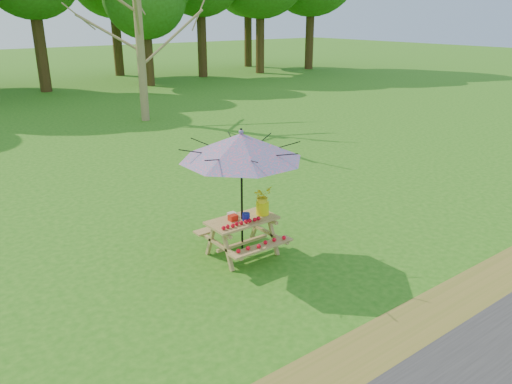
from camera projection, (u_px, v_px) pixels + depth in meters
ground at (178, 295)px, 7.49m from camera, size 120.00×120.00×0.00m
picnic_table at (242, 238)px, 8.64m from camera, size 1.20×1.32×0.67m
patio_umbrella at (241, 147)px, 8.09m from camera, size 2.68×2.68×2.25m
produce_bins at (238, 217)px, 8.50m from camera, size 0.32×0.41×0.13m
tomatoes_row at (241, 223)px, 8.29m from camera, size 0.77×0.13×0.07m
flower_bucket at (262, 199)px, 8.65m from camera, size 0.35×0.31×0.51m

